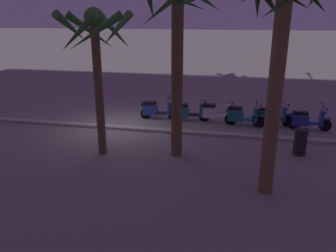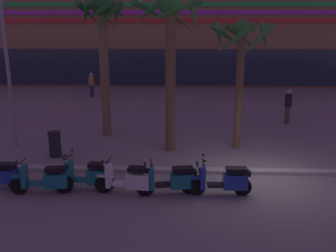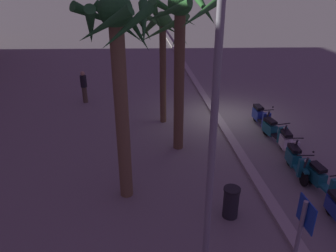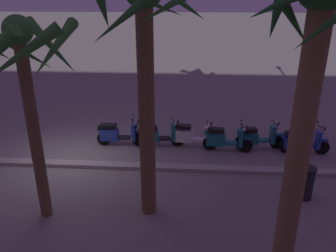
# 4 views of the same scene
# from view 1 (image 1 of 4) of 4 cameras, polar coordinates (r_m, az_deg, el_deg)

# --- Properties ---
(ground_plane) EXTENTS (200.00, 200.00, 0.00)m
(ground_plane) POSITION_cam_1_polar(r_m,az_deg,el_deg) (15.20, -8.07, -0.00)
(ground_plane) COLOR gray
(curb_strip) EXTENTS (60.00, 0.36, 0.12)m
(curb_strip) POSITION_cam_1_polar(r_m,az_deg,el_deg) (14.84, -8.57, -0.24)
(curb_strip) COLOR #ADA89E
(curb_strip) RESTS_ON ground
(scooter_blue_mid_rear) EXTENTS (1.76, 0.56, 1.17)m
(scooter_blue_mid_rear) POSITION_cam_1_polar(r_m,az_deg,el_deg) (15.62, 22.48, 0.96)
(scooter_blue_mid_rear) COLOR black
(scooter_blue_mid_rear) RESTS_ON ground
(scooter_teal_mid_centre) EXTENTS (1.81, 0.56, 1.04)m
(scooter_teal_mid_centre) POSITION_cam_1_polar(r_m,az_deg,el_deg) (15.67, 16.78, 1.64)
(scooter_teal_mid_centre) COLOR black
(scooter_teal_mid_centre) RESTS_ON ground
(scooter_teal_tail_end) EXTENTS (1.80, 0.56, 1.17)m
(scooter_teal_tail_end) POSITION_cam_1_polar(r_m,az_deg,el_deg) (15.32, 12.39, 1.70)
(scooter_teal_tail_end) COLOR black
(scooter_teal_tail_end) RESTS_ON ground
(scooter_white_mid_front) EXTENTS (1.78, 0.56, 1.04)m
(scooter_white_mid_front) POSITION_cam_1_polar(r_m,az_deg,el_deg) (15.58, 7.95, 2.23)
(scooter_white_mid_front) COLOR black
(scooter_white_mid_front) RESTS_ON ground
(scooter_teal_last_in_row) EXTENTS (1.80, 0.64, 1.04)m
(scooter_teal_last_in_row) POSITION_cam_1_polar(r_m,az_deg,el_deg) (15.66, 3.38, 2.41)
(scooter_teal_last_in_row) COLOR black
(scooter_teal_last_in_row) RESTS_ON ground
(scooter_blue_gap_after_mid) EXTENTS (1.85, 0.56, 1.17)m
(scooter_blue_gap_after_mid) POSITION_cam_1_polar(r_m,az_deg,el_deg) (15.93, -2.01, 2.76)
(scooter_blue_gap_after_mid) COLOR black
(scooter_blue_gap_after_mid) RESTS_ON ground
(palm_tree_by_mall_entrance) EXTENTS (2.40, 2.45, 4.98)m
(palm_tree_by_mall_entrance) POSITION_cam_1_polar(r_m,az_deg,el_deg) (11.49, -12.18, 13.41)
(palm_tree_by_mall_entrance) COLOR brown
(palm_tree_by_mall_entrance) RESTS_ON ground
(palm_tree_mid_walkway) EXTENTS (2.24, 2.18, 5.98)m
(palm_tree_mid_walkway) POSITION_cam_1_polar(r_m,az_deg,el_deg) (8.90, 18.63, 15.34)
(palm_tree_mid_walkway) COLOR olive
(palm_tree_mid_walkway) RESTS_ON ground
(palm_tree_far_corner) EXTENTS (2.54, 2.84, 5.91)m
(palm_tree_far_corner) POSITION_cam_1_polar(r_m,az_deg,el_deg) (11.05, 1.71, 16.30)
(palm_tree_far_corner) COLOR brown
(palm_tree_far_corner) RESTS_ON ground
(litter_bin) EXTENTS (0.48, 0.48, 0.95)m
(litter_bin) POSITION_cam_1_polar(r_m,az_deg,el_deg) (12.77, 21.53, -2.47)
(litter_bin) COLOR #232328
(litter_bin) RESTS_ON ground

